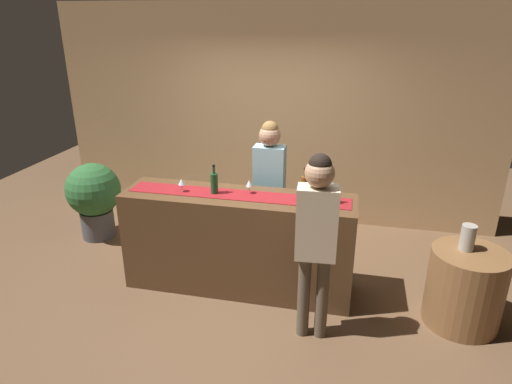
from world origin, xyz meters
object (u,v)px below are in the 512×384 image
(wine_bottle_green, at_px, (214,183))
(wine_glass_mid_counter, at_px, (182,182))
(wine_glass_near_customer, at_px, (249,184))
(customer_sipping, at_px, (317,229))
(wine_bottle_amber, at_px, (305,186))
(wine_bottle_clear, at_px, (329,193))
(bartender, at_px, (269,179))
(vase_on_side_table, at_px, (468,238))
(potted_plant_tall, at_px, (94,196))
(round_side_table, at_px, (465,288))

(wine_bottle_green, height_order, wine_glass_mid_counter, wine_bottle_green)
(wine_glass_near_customer, bearing_deg, customer_sipping, -43.05)
(wine_bottle_amber, height_order, wine_glass_mid_counter, wine_bottle_amber)
(wine_bottle_clear, bearing_deg, bartender, 138.94)
(wine_bottle_clear, height_order, wine_glass_near_customer, wine_bottle_clear)
(bartender, bearing_deg, wine_glass_near_customer, 79.19)
(wine_bottle_clear, xyz_separation_m, vase_on_side_table, (1.25, -0.06, -0.30))
(wine_glass_mid_counter, bearing_deg, customer_sipping, -22.46)
(wine_glass_near_customer, distance_m, wine_glass_mid_counter, 0.68)
(potted_plant_tall, bearing_deg, bartender, -3.49)
(round_side_table, bearing_deg, wine_bottle_amber, 171.44)
(wine_bottle_amber, relative_size, wine_glass_near_customer, 2.10)
(wine_bottle_green, height_order, potted_plant_tall, wine_bottle_green)
(wine_bottle_clear, xyz_separation_m, bartender, (-0.69, 0.60, -0.12))
(customer_sipping, height_order, vase_on_side_table, customer_sipping)
(wine_bottle_green, height_order, vase_on_side_table, wine_bottle_green)
(wine_glass_mid_counter, distance_m, vase_on_side_table, 2.73)
(round_side_table, bearing_deg, wine_glass_near_customer, 174.52)
(round_side_table, bearing_deg, wine_glass_mid_counter, 178.03)
(customer_sipping, bearing_deg, potted_plant_tall, 151.74)
(wine_glass_near_customer, distance_m, vase_on_side_table, 2.07)
(wine_bottle_clear, height_order, potted_plant_tall, wine_bottle_clear)
(wine_bottle_clear, distance_m, wine_bottle_green, 1.13)
(bartender, relative_size, round_side_table, 2.27)
(vase_on_side_table, bearing_deg, round_side_table, -48.62)
(round_side_table, xyz_separation_m, vase_on_side_table, (-0.04, 0.05, 0.49))
(wine_glass_mid_counter, bearing_deg, wine_bottle_amber, 6.40)
(wine_bottle_green, bearing_deg, wine_glass_mid_counter, -174.67)
(wine_bottle_clear, relative_size, potted_plant_tall, 0.30)
(wine_glass_mid_counter, xyz_separation_m, round_side_table, (2.76, -0.09, -0.78))
(wine_glass_near_customer, bearing_deg, wine_bottle_green, -167.71)
(wine_bottle_green, height_order, customer_sipping, customer_sipping)
(customer_sipping, bearing_deg, vase_on_side_table, 18.71)
(wine_bottle_green, relative_size, customer_sipping, 0.18)
(wine_bottle_clear, xyz_separation_m, round_side_table, (1.29, -0.11, -0.79))
(wine_bottle_amber, relative_size, wine_bottle_green, 1.00)
(wine_bottle_clear, height_order, wine_glass_mid_counter, wine_bottle_clear)
(wine_bottle_amber, distance_m, bartender, 0.67)
(vase_on_side_table, bearing_deg, customer_sipping, -157.60)
(bartender, distance_m, round_side_table, 2.21)
(wine_glass_near_customer, distance_m, customer_sipping, 1.01)
(wine_glass_near_customer, distance_m, potted_plant_tall, 2.36)
(round_side_table, height_order, vase_on_side_table, vase_on_side_table)
(wine_bottle_clear, xyz_separation_m, wine_glass_near_customer, (-0.79, 0.09, -0.01))
(wine_bottle_clear, relative_size, wine_bottle_amber, 1.00)
(round_side_table, relative_size, potted_plant_tall, 0.74)
(wine_bottle_amber, bearing_deg, wine_glass_near_customer, -176.70)
(wine_bottle_amber, bearing_deg, bartender, 132.54)
(wine_bottle_green, bearing_deg, wine_bottle_clear, -0.67)
(wine_bottle_amber, xyz_separation_m, vase_on_side_table, (1.49, -0.18, -0.30))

